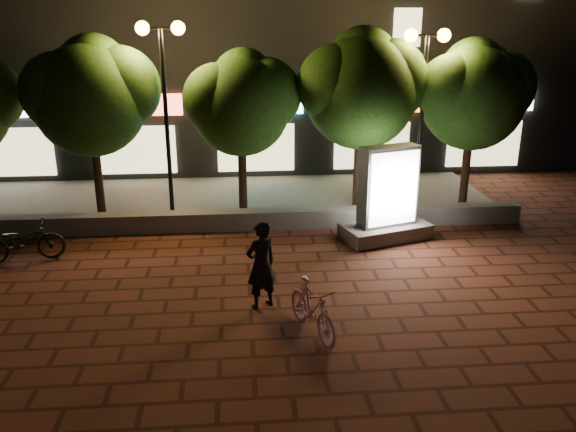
{
  "coord_description": "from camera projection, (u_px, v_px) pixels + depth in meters",
  "views": [
    {
      "loc": [
        0.41,
        -10.74,
        5.43
      ],
      "look_at": [
        1.46,
        1.5,
        1.19
      ],
      "focal_mm": 36.66,
      "sensor_mm": 36.0,
      "label": 1
    }
  ],
  "objects": [
    {
      "name": "ground",
      "position": [
        223.0,
        298.0,
        11.86
      ],
      "size": [
        80.0,
        80.0,
        0.0
      ],
      "primitive_type": "plane",
      "color": "#53251A",
      "rests_on": "ground"
    },
    {
      "name": "tree_right",
      "position": [
        363.0,
        85.0,
        16.15
      ],
      "size": [
        3.72,
        3.1,
        5.07
      ],
      "color": "#301E12",
      "rests_on": "sidewalk"
    },
    {
      "name": "tree_far_right",
      "position": [
        474.0,
        91.0,
        16.47
      ],
      "size": [
        3.48,
        2.9,
        4.76
      ],
      "color": "#301E12",
      "rests_on": "sidewalk"
    },
    {
      "name": "ad_kiosk",
      "position": [
        387.0,
        202.0,
        14.71
      ],
      "size": [
        2.44,
        1.73,
        2.39
      ],
      "color": "slate",
      "rests_on": "ground"
    },
    {
      "name": "building_block",
      "position": [
        224.0,
        25.0,
        22.46
      ],
      "size": [
        28.0,
        8.12,
        11.3
      ],
      "color": "black",
      "rests_on": "ground"
    },
    {
      "name": "scooter_parked",
      "position": [
        22.0,
        242.0,
        13.46
      ],
      "size": [
        1.95,
        1.05,
        0.97
      ],
      "primitive_type": "imported",
      "rotation": [
        0.0,
        0.0,
        1.8
      ],
      "color": "black",
      "rests_on": "ground"
    },
    {
      "name": "rider",
      "position": [
        261.0,
        265.0,
        11.22
      ],
      "size": [
        0.77,
        0.69,
        1.78
      ],
      "primitive_type": "imported",
      "rotation": [
        0.0,
        0.0,
        3.66
      ],
      "color": "black",
      "rests_on": "ground"
    },
    {
      "name": "street_lamp_right",
      "position": [
        425.0,
        73.0,
        15.93
      ],
      "size": [
        1.26,
        0.36,
        4.98
      ],
      "color": "black",
      "rests_on": "sidewalk"
    },
    {
      "name": "retaining_wall",
      "position": [
        225.0,
        220.0,
        15.54
      ],
      "size": [
        16.0,
        0.45,
        0.5
      ],
      "primitive_type": "cube",
      "color": "slate",
      "rests_on": "ground"
    },
    {
      "name": "sidewalk",
      "position": [
        227.0,
        200.0,
        17.96
      ],
      "size": [
        16.0,
        5.0,
        0.08
      ],
      "primitive_type": "cube",
      "color": "slate",
      "rests_on": "ground"
    },
    {
      "name": "street_lamp_left",
      "position": [
        163.0,
        70.0,
        15.32
      ],
      "size": [
        1.26,
        0.36,
        5.18
      ],
      "color": "black",
      "rests_on": "sidewalk"
    },
    {
      "name": "scooter_pink",
      "position": [
        312.0,
        309.0,
        10.37
      ],
      "size": [
        1.03,
        1.71,
        0.99
      ],
      "primitive_type": "imported",
      "rotation": [
        0.0,
        0.0,
        0.36
      ],
      "color": "#C07FB0",
      "rests_on": "ground"
    },
    {
      "name": "tree_mid",
      "position": [
        242.0,
        99.0,
        15.99
      ],
      "size": [
        3.24,
        2.7,
        4.5
      ],
      "color": "#301E12",
      "rests_on": "sidewalk"
    },
    {
      "name": "tree_left",
      "position": [
        92.0,
        93.0,
        15.6
      ],
      "size": [
        3.6,
        3.0,
        4.89
      ],
      "color": "#301E12",
      "rests_on": "sidewalk"
    }
  ]
}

